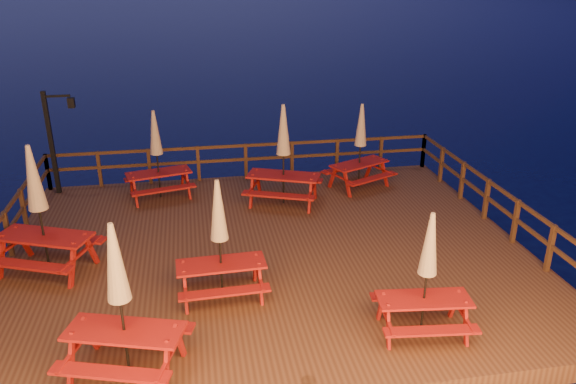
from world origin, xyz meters
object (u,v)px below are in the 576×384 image
at_px(picnic_table_2, 283,153).
at_px(picnic_table_0, 360,145).
at_px(lamp_post, 56,133).
at_px(picnic_table_1, 39,208).

bearing_deg(picnic_table_2, picnic_table_0, 41.17).
distance_m(lamp_post, picnic_table_1, 4.77).
relative_size(picnic_table_1, picnic_table_2, 1.02).
relative_size(picnic_table_0, picnic_table_2, 0.90).
xyz_separation_m(lamp_post, picnic_table_2, (6.21, -1.92, -0.33)).
xyz_separation_m(lamp_post, picnic_table_0, (8.64, -1.08, -0.48)).
height_order(picnic_table_1, picnic_table_2, picnic_table_1).
height_order(lamp_post, picnic_table_0, lamp_post).
bearing_deg(lamp_post, picnic_table_1, -83.48).
xyz_separation_m(picnic_table_1, picnic_table_2, (5.67, 2.82, -0.03)).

